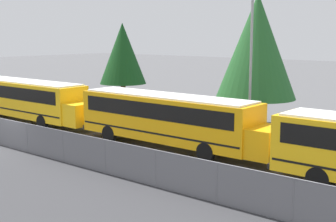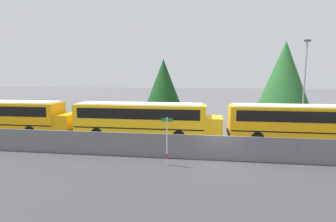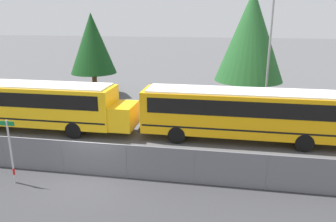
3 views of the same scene
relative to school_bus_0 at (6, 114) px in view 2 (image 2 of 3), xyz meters
The scene contains 10 objects.
ground_plane 20.50m from the school_bus_0, 15.23° to the right, with size 200.00×200.00×0.00m, color #4C4C4F.
road_strip 22.82m from the school_bus_0, 29.98° to the right, with size 99.39×12.00×0.01m.
fence 20.44m from the school_bus_0, 15.24° to the right, with size 65.46×0.07×1.64m.
school_bus_0 is the anchor object (origin of this frame).
school_bus_1 13.34m from the school_bus_0, ahead, with size 12.91×2.49×3.07m.
school_bus_2 26.72m from the school_bus_0, ahead, with size 12.91×2.49×3.07m.
street_sign 17.77m from the school_bus_0, 22.15° to the right, with size 0.70×0.09×2.96m.
light_pole 29.37m from the school_bus_0, 12.18° to the left, with size 0.60×0.24×8.97m.
tree_0 17.02m from the school_bus_0, 36.19° to the left, with size 4.15×4.15×7.48m.
tree_1 29.08m from the school_bus_0, 18.17° to the left, with size 5.54×5.54×9.24m.
Camera 2 is at (-0.96, -16.68, 5.45)m, focal length 28.00 mm.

